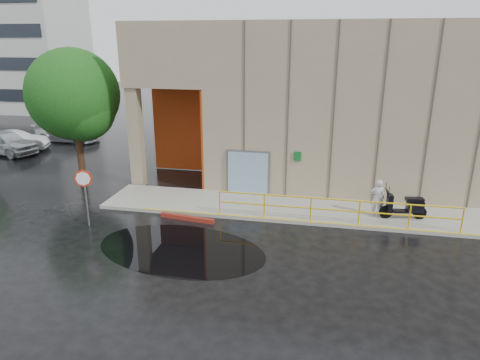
% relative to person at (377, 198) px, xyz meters
% --- Properties ---
extents(ground, '(120.00, 120.00, 0.00)m').
position_rel_person_xyz_m(ground, '(-5.98, -4.28, -0.94)').
color(ground, black).
rests_on(ground, ground).
extents(sidewalk, '(20.00, 3.00, 0.15)m').
position_rel_person_xyz_m(sidewalk, '(-1.98, 0.22, -0.86)').
color(sidewalk, '#99968B').
rests_on(sidewalk, ground).
extents(building, '(20.00, 10.17, 8.00)m').
position_rel_person_xyz_m(building, '(-0.88, 6.71, 3.27)').
color(building, gray).
rests_on(building, ground).
extents(guardrail, '(9.56, 0.06, 1.03)m').
position_rel_person_xyz_m(guardrail, '(-1.73, -1.13, -0.26)').
color(guardrail, yellow).
rests_on(guardrail, sidewalk).
extents(distant_building, '(12.00, 8.08, 15.00)m').
position_rel_person_xyz_m(distant_building, '(-33.98, 23.70, 6.57)').
color(distant_building, beige).
rests_on(distant_building, ground).
extents(person, '(0.58, 0.38, 1.57)m').
position_rel_person_xyz_m(person, '(0.00, 0.00, 0.00)').
color(person, silver).
rests_on(person, sidewalk).
extents(scooter, '(1.94, 0.85, 1.47)m').
position_rel_person_xyz_m(scooter, '(1.06, -0.13, 0.06)').
color(scooter, black).
rests_on(scooter, sidewalk).
extents(stop_sign, '(0.69, 0.25, 2.38)m').
position_rel_person_xyz_m(stop_sign, '(-11.48, -3.05, 0.81)').
color(stop_sign, slate).
rests_on(stop_sign, ground).
extents(red_curb, '(2.40, 0.51, 0.18)m').
position_rel_person_xyz_m(red_curb, '(-7.74, -1.72, -0.85)').
color(red_curb, maroon).
rests_on(red_curb, ground).
extents(puddle, '(6.86, 4.85, 0.01)m').
position_rel_person_xyz_m(puddle, '(-7.15, -4.27, -0.93)').
color(puddle, black).
rests_on(puddle, ground).
extents(car_a, '(4.92, 3.04, 1.56)m').
position_rel_person_xyz_m(car_a, '(-22.81, 6.40, -0.15)').
color(car_a, silver).
rests_on(car_a, ground).
extents(car_b, '(4.32, 2.71, 1.34)m').
position_rel_person_xyz_m(car_b, '(-22.80, 7.26, -0.26)').
color(car_b, silver).
rests_on(car_b, ground).
extents(car_c, '(4.70, 1.92, 1.36)m').
position_rel_person_xyz_m(car_c, '(-20.98, 10.47, -0.25)').
color(car_c, silver).
rests_on(car_c, ground).
extents(tree_near, '(4.71, 4.71, 6.86)m').
position_rel_person_xyz_m(tree_near, '(-15.01, 2.66, 3.38)').
color(tree_near, black).
rests_on(tree_near, ground).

